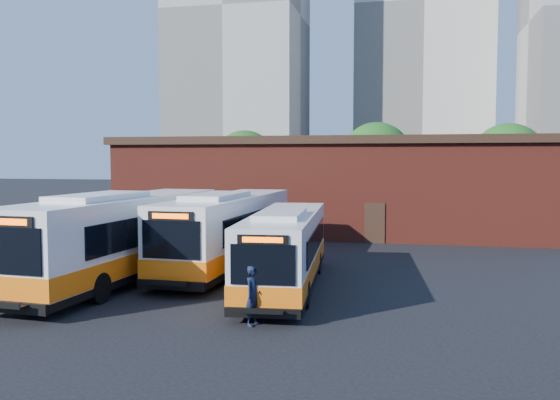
% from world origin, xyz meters
% --- Properties ---
extents(ground, '(220.00, 220.00, 0.00)m').
position_xyz_m(ground, '(0.00, 0.00, 0.00)').
color(ground, black).
extents(bus_west, '(3.70, 13.64, 3.68)m').
position_xyz_m(bus_west, '(-6.51, 0.91, 1.67)').
color(bus_west, white).
rests_on(bus_west, ground).
extents(bus_midwest, '(3.10, 12.97, 3.51)m').
position_xyz_m(bus_midwest, '(-3.16, 4.67, 1.59)').
color(bus_midwest, white).
rests_on(bus_midwest, ground).
extents(bus_mideast, '(3.22, 11.48, 3.09)m').
position_xyz_m(bus_mideast, '(0.28, 1.10, 1.40)').
color(bus_mideast, white).
rests_on(bus_mideast, ground).
extents(transit_worker, '(0.64, 0.78, 1.84)m').
position_xyz_m(transit_worker, '(0.41, -4.29, 0.92)').
color(transit_worker, '#111932').
rests_on(transit_worker, ground).
extents(depot_building, '(28.60, 12.60, 6.40)m').
position_xyz_m(depot_building, '(0.00, 20.00, 3.26)').
color(depot_building, maroon).
rests_on(depot_building, ground).
extents(tree_west, '(6.00, 6.00, 7.65)m').
position_xyz_m(tree_west, '(-10.00, 32.00, 4.64)').
color(tree_west, '#382314').
rests_on(tree_west, ground).
extents(tree_mid, '(6.56, 6.56, 8.36)m').
position_xyz_m(tree_mid, '(2.00, 34.00, 5.08)').
color(tree_mid, '#382314').
rests_on(tree_mid, ground).
extents(tree_east, '(6.24, 6.24, 7.96)m').
position_xyz_m(tree_east, '(13.00, 31.00, 4.83)').
color(tree_east, '#382314').
rests_on(tree_east, ground).
extents(tower_left, '(20.00, 18.00, 56.20)m').
position_xyz_m(tower_left, '(-22.00, 72.00, 27.84)').
color(tower_left, '#AAA79C').
rests_on(tower_left, ground).
extents(tower_center, '(22.00, 20.00, 61.20)m').
position_xyz_m(tower_center, '(7.00, 86.00, 30.34)').
color(tower_center, beige).
rests_on(tower_center, ground).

